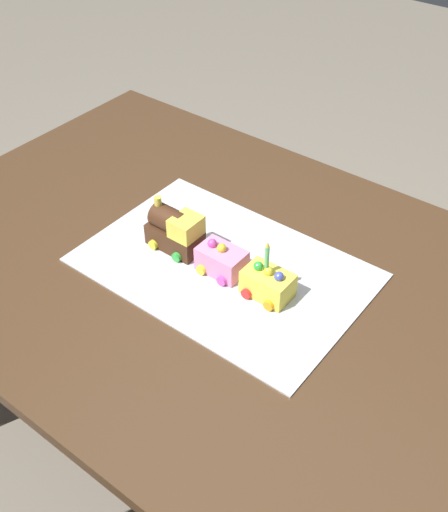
{
  "coord_description": "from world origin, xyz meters",
  "views": [
    {
      "loc": [
        0.67,
        -0.79,
        1.64
      ],
      "look_at": [
        0.06,
        0.01,
        0.77
      ],
      "focal_mm": 44.0,
      "sensor_mm": 36.0,
      "label": 1
    }
  ],
  "objects_px": {
    "dining_table": "(203,293)",
    "cake_car_caboose_bubblegum": "(221,260)",
    "cake_locomotive": "(175,230)",
    "cake_car_hopper_lemon": "(268,283)",
    "birthday_candle": "(267,255)"
  },
  "relations": [
    {
      "from": "cake_locomotive",
      "to": "dining_table",
      "type": "bearing_deg",
      "value": 6.29
    },
    {
      "from": "dining_table",
      "to": "cake_car_caboose_bubblegum",
      "type": "bearing_deg",
      "value": -6.82
    },
    {
      "from": "cake_car_caboose_bubblegum",
      "to": "cake_car_hopper_lemon",
      "type": "relative_size",
      "value": 1.0
    },
    {
      "from": "dining_table",
      "to": "cake_car_hopper_lemon",
      "type": "distance_m",
      "value": 0.23
    },
    {
      "from": "cake_locomotive",
      "to": "cake_car_caboose_bubblegum",
      "type": "distance_m",
      "value": 0.13
    },
    {
      "from": "cake_car_hopper_lemon",
      "to": "birthday_candle",
      "type": "height_order",
      "value": "birthday_candle"
    },
    {
      "from": "cake_locomotive",
      "to": "cake_car_hopper_lemon",
      "type": "bearing_deg",
      "value": -0.0
    },
    {
      "from": "birthday_candle",
      "to": "cake_car_hopper_lemon",
      "type": "bearing_deg",
      "value": -0.0
    },
    {
      "from": "dining_table",
      "to": "cake_car_caboose_bubblegum",
      "type": "relative_size",
      "value": 14.0
    },
    {
      "from": "cake_locomotive",
      "to": "birthday_candle",
      "type": "relative_size",
      "value": 2.23
    },
    {
      "from": "dining_table",
      "to": "cake_locomotive",
      "type": "bearing_deg",
      "value": -173.71
    },
    {
      "from": "cake_locomotive",
      "to": "birthday_candle",
      "type": "bearing_deg",
      "value": -0.0
    },
    {
      "from": "dining_table",
      "to": "cake_car_hopper_lemon",
      "type": "xyz_separation_m",
      "value": [
        0.18,
        -0.01,
        0.14
      ]
    },
    {
      "from": "dining_table",
      "to": "cake_car_hopper_lemon",
      "type": "relative_size",
      "value": 14.0
    },
    {
      "from": "cake_locomotive",
      "to": "cake_car_hopper_lemon",
      "type": "relative_size",
      "value": 1.4
    }
  ]
}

